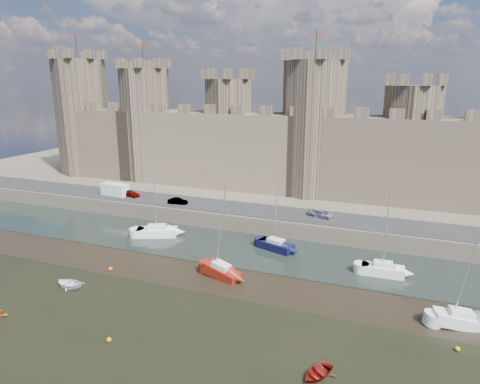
{
  "coord_description": "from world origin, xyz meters",
  "views": [
    {
      "loc": [
        17.2,
        -26.73,
        22.26
      ],
      "look_at": [
        -1.6,
        22.0,
        8.6
      ],
      "focal_mm": 32.0,
      "sensor_mm": 36.0,
      "label": 1
    }
  ],
  "objects": [
    {
      "name": "car_0",
      "position": [
        -26.77,
        33.7,
        3.13
      ],
      "size": [
        3.9,
        2.0,
        1.27
      ],
      "primitive_type": "imported",
      "rotation": [
        0.0,
        0.0,
        1.43
      ],
      "color": "gray",
      "rests_on": "quay"
    },
    {
      "name": "water_channel",
      "position": [
        0.0,
        24.0,
        0.04
      ],
      "size": [
        160.0,
        12.0,
        0.08
      ],
      "primitive_type": "cube",
      "color": "black",
      "rests_on": "ground"
    },
    {
      "name": "sailboat_1",
      "position": [
        2.3,
        25.29,
        0.79
      ],
      "size": [
        5.33,
        3.45,
        9.96
      ],
      "rotation": [
        0.0,
        0.0,
        -0.33
      ],
      "color": "black",
      "rests_on": "ground"
    },
    {
      "name": "sailboat_2",
      "position": [
        16.22,
        22.44,
        0.83
      ],
      "size": [
        4.9,
        2.07,
        10.43
      ],
      "rotation": [
        0.0,
        0.0,
        0.04
      ],
      "color": "white",
      "rests_on": "ground"
    },
    {
      "name": "buoy_3",
      "position": [
        23.02,
        9.46,
        0.22
      ],
      "size": [
        0.44,
        0.44,
        0.44
      ],
      "primitive_type": "sphere",
      "color": "orange",
      "rests_on": "ground"
    },
    {
      "name": "sailboat_4",
      "position": [
        -1.3,
        15.19,
        0.8
      ],
      "size": [
        5.08,
        3.14,
        11.09
      ],
      "rotation": [
        0.0,
        0.0,
        -0.29
      ],
      "color": "maroon",
      "rests_on": "ground"
    },
    {
      "name": "car_2",
      "position": [
        6.8,
        34.02,
        3.08
      ],
      "size": [
        4.28,
        2.73,
        1.15
      ],
      "primitive_type": "imported",
      "rotation": [
        0.0,
        0.0,
        1.27
      ],
      "color": "gray",
      "rests_on": "quay"
    },
    {
      "name": "ground",
      "position": [
        0.0,
        0.0,
        0.0
      ],
      "size": [
        160.0,
        160.0,
        0.0
      ],
      "primitive_type": "plane",
      "color": "black",
      "rests_on": "ground"
    },
    {
      "name": "buoy_0",
      "position": [
        -5.41,
        -0.1,
        0.22
      ],
      "size": [
        0.45,
        0.45,
        0.45
      ],
      "primitive_type": "sphere",
      "color": "#C98408",
      "rests_on": "ground"
    },
    {
      "name": "van",
      "position": [
        -29.69,
        33.5,
        3.59
      ],
      "size": [
        5.21,
        2.57,
        2.19
      ],
      "primitive_type": "cube",
      "rotation": [
        0.0,
        0.0,
        -0.12
      ],
      "color": "silver",
      "rests_on": "quay"
    },
    {
      "name": "dinghy_4",
      "position": [
        12.56,
        1.95,
        0.31
      ],
      "size": [
        3.26,
        3.62,
        0.62
      ],
      "primitive_type": "imported",
      "rotation": [
        1.57,
        0.0,
        5.8
      ],
      "color": "#660F0B",
      "rests_on": "ground"
    },
    {
      "name": "castle",
      "position": [
        -0.64,
        48.0,
        11.67
      ],
      "size": [
        108.5,
        11.0,
        29.0
      ],
      "color": "#42382B",
      "rests_on": "quay"
    },
    {
      "name": "sailboat_0",
      "position": [
        -15.53,
        24.11,
        0.83
      ],
      "size": [
        6.2,
        4.3,
        10.8
      ],
      "rotation": [
        0.0,
        0.0,
        0.4
      ],
      "color": "white",
      "rests_on": "ground"
    },
    {
      "name": "sailboat_5",
      "position": [
        23.63,
        13.79,
        0.75
      ],
      "size": [
        5.13,
        2.94,
        10.41
      ],
      "rotation": [
        0.0,
        0.0,
        0.23
      ],
      "color": "silver",
      "rests_on": "ground"
    },
    {
      "name": "quay",
      "position": [
        0.0,
        60.0,
        1.25
      ],
      "size": [
        160.0,
        60.0,
        2.5
      ],
      "primitive_type": "cube",
      "color": "#4C443A",
      "rests_on": "ground"
    },
    {
      "name": "road",
      "position": [
        0.0,
        34.0,
        2.55
      ],
      "size": [
        160.0,
        7.0,
        0.1
      ],
      "primitive_type": "cube",
      "color": "black",
      "rests_on": "quay"
    },
    {
      "name": "dinghy_6",
      "position": [
        -16.23,
        6.89,
        0.36
      ],
      "size": [
        3.92,
        3.13,
        0.73
      ],
      "primitive_type": "imported",
      "rotation": [
        1.57,
        0.0,
        4.52
      ],
      "color": "white",
      "rests_on": "ground"
    },
    {
      "name": "car_1",
      "position": [
        -16.66,
        32.61,
        3.03
      ],
      "size": [
        3.35,
        1.5,
        1.07
      ],
      "primitive_type": "imported",
      "rotation": [
        0.0,
        0.0,
        1.69
      ],
      "color": "gray",
      "rests_on": "quay"
    },
    {
      "name": "buoy_1",
      "position": [
        -14.48,
        11.94,
        0.25
      ],
      "size": [
        0.5,
        0.5,
        0.5
      ],
      "primitive_type": "sphere",
      "color": "#E2550A",
      "rests_on": "ground"
    }
  ]
}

